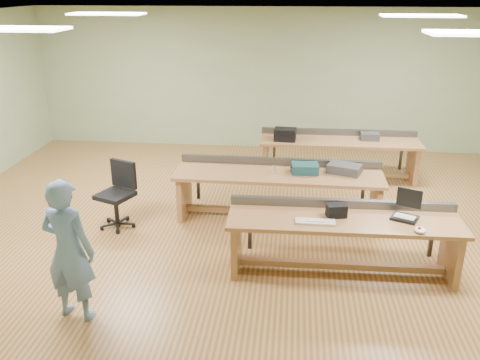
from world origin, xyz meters
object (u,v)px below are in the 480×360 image
Objects in this scene: workbench_mid at (278,184)px; parts_bin_grey at (345,169)px; person at (69,251)px; parts_bin_teal at (305,168)px; workbench_front at (343,232)px; drinks_can at (274,170)px; mug at (294,170)px; task_chair at (118,203)px; laptop_base at (405,218)px; workbench_back at (339,150)px; camera_bag at (336,211)px.

workbench_mid is 6.48× the size of parts_bin_grey.
person reaches higher than parts_bin_teal.
workbench_front is 23.01× the size of drinks_can.
workbench_mid is at bearing 176.07° from mug.
workbench_mid is 3.20× the size of task_chair.
drinks_can is (-0.07, -0.08, 0.25)m from workbench_mid.
workbench_front reaches higher than laptop_base.
task_chair reaches higher than workbench_mid.
task_chair reaches higher than mug.
workbench_back is at bearing -113.51° from person.
mug is 0.30m from drinks_can.
workbench_front is 1.63m from parts_bin_grey.
parts_bin_grey is (0.14, 1.60, 0.26)m from workbench_front.
laptop_base is (1.58, -1.50, 0.20)m from workbench_mid.
parts_bin_grey is at bearing 5.67° from parts_bin_teal.
mug is (2.59, 0.54, 0.43)m from task_chair.
person is at bearing -124.78° from workbench_back.
person is 3.31× the size of parts_bin_grey.
parts_bin_grey is (0.59, 0.06, -0.00)m from parts_bin_teal.
camera_bag reaches higher than drinks_can.
parts_bin_teal is (-0.46, 1.54, 0.26)m from workbench_front.
workbench_mid is 0.27m from drinks_can.
camera_bag reaches higher than workbench_back.
parts_bin_teal is at bearing 3.32° from workbench_mid.
parts_bin_teal is at bearing 11.44° from drinks_can.
drinks_can is (2.30, 0.48, 0.45)m from task_chair.
parts_bin_grey is 4.12× the size of mug.
workbench_front is 1.77× the size of person.
parts_bin_teal reaches higher than workbench_front.
workbench_back is (0.20, 3.38, 0.00)m from workbench_front.
laptop_base is at bearing -47.54° from mug.
person is 3.39m from drinks_can.
parts_bin_grey reaches higher than mug.
laptop_base is (0.53, -3.35, 0.21)m from workbench_back.
person reaches higher than workbench_mid.
workbench_mid is at bearing -116.37° from person.
camera_bag reaches higher than parts_bin_teal.
drinks_can reaches higher than mug.
workbench_back is 1.81× the size of person.
camera_bag is 1.61m from parts_bin_grey.
mug is at bearing 11.78° from drinks_can.
person reaches higher than drinks_can.
person is 3.62m from mug.
workbench_front is at bearing -67.39° from mug.
task_chair is 7.95× the size of drinks_can.
workbench_back is (1.05, 1.85, -0.01)m from workbench_mid.
parts_bin_grey reaches higher than drinks_can.
mug is at bearing -169.14° from parts_bin_teal.
person is at bearing -135.21° from laptop_base.
task_chair is 8.36× the size of mug.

